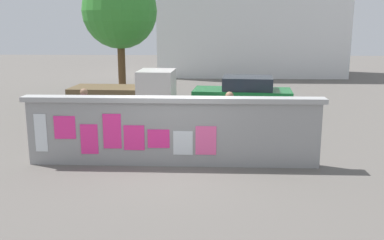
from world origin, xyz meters
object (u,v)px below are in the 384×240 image
at_px(auto_rickshaw_truck, 129,97).
at_px(tree_roadside, 120,11).
at_px(bicycle_near, 154,137).
at_px(person_walking, 85,110).
at_px(motorcycle, 273,126).
at_px(car_parked, 244,94).
at_px(person_bystander, 229,115).

bearing_deg(auto_rickshaw_truck, tree_roadside, 104.07).
height_order(auto_rickshaw_truck, bicycle_near, auto_rickshaw_truck).
bearing_deg(auto_rickshaw_truck, person_walking, -104.35).
height_order(motorcycle, person_walking, person_walking).
distance_m(car_parked, tree_roadside, 6.99).
bearing_deg(bicycle_near, person_walking, 164.45).
xyz_separation_m(auto_rickshaw_truck, car_parked, (4.16, 1.98, -0.17)).
xyz_separation_m(person_bystander, tree_roadside, (-4.64, 8.29, 2.96)).
distance_m(auto_rickshaw_truck, person_walking, 2.97).
distance_m(auto_rickshaw_truck, tree_roadside, 5.99).
bearing_deg(auto_rickshaw_truck, person_bystander, -44.17).
bearing_deg(motorcycle, tree_roadside, 129.04).
bearing_deg(person_walking, tree_roadside, 93.76).
bearing_deg(person_walking, auto_rickshaw_truck, 75.65).
bearing_deg(tree_roadside, person_walking, -86.24).
xyz_separation_m(bicycle_near, person_walking, (-2.05, 0.57, 0.62)).
xyz_separation_m(motorcycle, person_bystander, (-1.35, -0.90, 0.52)).
xyz_separation_m(car_parked, person_bystander, (-0.78, -5.27, 0.26)).
height_order(car_parked, person_walking, person_walking).
bearing_deg(bicycle_near, auto_rickshaw_truck, 110.91).
relative_size(auto_rickshaw_truck, tree_roadside, 0.65).
relative_size(auto_rickshaw_truck, bicycle_near, 2.14).
relative_size(person_walking, person_bystander, 1.00).
distance_m(motorcycle, tree_roadside, 10.13).
bearing_deg(auto_rickshaw_truck, bicycle_near, -69.09).
xyz_separation_m(motorcycle, tree_roadside, (-5.99, 7.39, 3.49)).
distance_m(car_parked, person_bystander, 5.33).
bearing_deg(person_walking, motorcycle, 5.14).
relative_size(person_bystander, tree_roadside, 0.29).
relative_size(auto_rickshaw_truck, motorcycle, 1.94).
bearing_deg(bicycle_near, car_parked, 62.37).
bearing_deg(car_parked, person_walking, -135.22).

